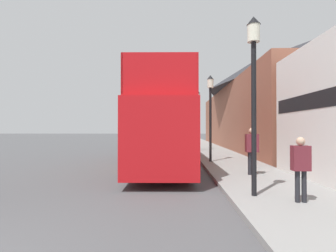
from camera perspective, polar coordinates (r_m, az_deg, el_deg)
The scene contains 10 objects.
ground_plane at distance 23.91m, azimuth -7.55°, elevation -5.07°, with size 144.00×144.00×0.00m, color #4C4C4F.
sidewalk at distance 20.84m, azimuth 9.66°, elevation -5.54°, with size 3.14×108.00×0.14m.
brick_terrace_rear at distance 26.35m, azimuth 18.09°, elevation 4.40°, with size 6.00×25.64×8.29m.
tour_bus at distance 13.34m, azimuth -0.94°, elevation -0.59°, with size 2.62×11.03×4.27m.
parked_car_ahead_of_bus at distance 22.51m, azimuth 2.00°, elevation -3.45°, with size 1.95×4.16×1.59m.
pedestrian_second at distance 7.00m, azimuth 26.91°, elevation -7.18°, with size 0.41×0.22×1.55m.
pedestrian_third at distance 10.41m, azimuth 17.80°, elevation -4.26°, with size 0.46×0.26×1.77m.
lamp_post_nearest at distance 7.33m, azimuth 18.16°, elevation 11.16°, with size 0.35×0.35×4.68m.
lamp_post_second at distance 14.13m, azimuth 9.21°, elevation 5.23°, with size 0.35×0.35×4.58m.
lamp_post_third at distance 21.13m, azimuth 6.52°, elevation 3.67°, with size 0.35×0.35×4.80m.
Camera 1 is at (3.70, -2.55, 1.89)m, focal length 28.00 mm.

